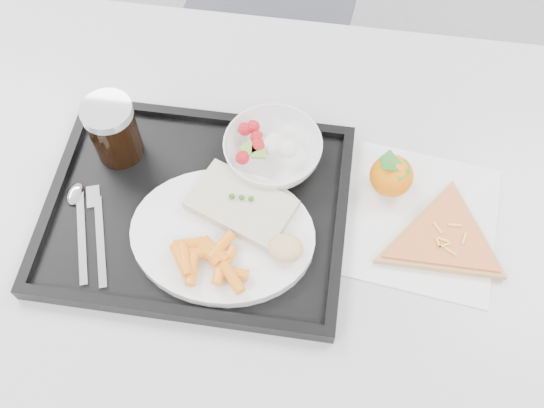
# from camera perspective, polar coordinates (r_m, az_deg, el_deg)

# --- Properties ---
(room) EXTENTS (6.04, 7.04, 2.84)m
(room) POSITION_cam_1_polar(r_m,az_deg,el_deg) (0.23, -10.71, 14.77)
(room) COLOR #949499
(room) RESTS_ON ground
(table) EXTENTS (1.20, 0.80, 0.75)m
(table) POSITION_cam_1_polar(r_m,az_deg,el_deg) (0.99, 0.07, -2.04)
(table) COLOR #ABABAD
(table) RESTS_ON ground
(tray) EXTENTS (0.45, 0.35, 0.03)m
(tray) POSITION_cam_1_polar(r_m,az_deg,el_deg) (0.93, -7.05, -0.50)
(tray) COLOR black
(tray) RESTS_ON table
(dinner_plate) EXTENTS (0.27, 0.27, 0.02)m
(dinner_plate) POSITION_cam_1_polar(r_m,az_deg,el_deg) (0.89, -4.66, -2.93)
(dinner_plate) COLOR white
(dinner_plate) RESTS_ON tray
(fish_fillet) EXTENTS (0.17, 0.14, 0.03)m
(fish_fillet) POSITION_cam_1_polar(r_m,az_deg,el_deg) (0.89, -2.91, -0.07)
(fish_fillet) COLOR beige
(fish_fillet) RESTS_ON dinner_plate
(bread_roll) EXTENTS (0.06, 0.06, 0.03)m
(bread_roll) POSITION_cam_1_polar(r_m,az_deg,el_deg) (0.85, 1.26, -4.17)
(bread_roll) COLOR #D7B984
(bread_roll) RESTS_ON dinner_plate
(salad_bowl) EXTENTS (0.15, 0.15, 0.05)m
(salad_bowl) POSITION_cam_1_polar(r_m,az_deg,el_deg) (0.94, 0.08, 4.99)
(salad_bowl) COLOR white
(salad_bowl) RESTS_ON tray
(cola_glass) EXTENTS (0.08, 0.08, 0.11)m
(cola_glass) POSITION_cam_1_polar(r_m,az_deg,el_deg) (0.95, -14.71, 6.78)
(cola_glass) COLOR black
(cola_glass) RESTS_ON tray
(cutlery) EXTENTS (0.11, 0.17, 0.01)m
(cutlery) POSITION_cam_1_polar(r_m,az_deg,el_deg) (0.94, -17.09, -1.46)
(cutlery) COLOR silver
(cutlery) RESTS_ON tray
(napkin) EXTENTS (0.28, 0.27, 0.00)m
(napkin) POSITION_cam_1_polar(r_m,az_deg,el_deg) (0.95, 13.05, -1.28)
(napkin) COLOR white
(napkin) RESTS_ON table
(tangerine) EXTENTS (0.09, 0.09, 0.07)m
(tangerine) POSITION_cam_1_polar(r_m,az_deg,el_deg) (0.94, 11.18, 2.64)
(tangerine) COLOR orange
(tangerine) RESTS_ON napkin
(pizza_slice) EXTENTS (0.31, 0.31, 0.02)m
(pizza_slice) POSITION_cam_1_polar(r_m,az_deg,el_deg) (0.93, 15.87, -3.17)
(pizza_slice) COLOR tan
(pizza_slice) RESTS_ON napkin
(carrot_pile) EXTENTS (0.12, 0.09, 0.02)m
(carrot_pile) POSITION_cam_1_polar(r_m,az_deg,el_deg) (0.85, -6.01, -5.21)
(carrot_pile) COLOR orange
(carrot_pile) RESTS_ON dinner_plate
(salad_contents) EXTENTS (0.10, 0.08, 0.03)m
(salad_contents) POSITION_cam_1_polar(r_m,az_deg,el_deg) (0.94, -0.57, 5.75)
(salad_contents) COLOR red
(salad_contents) RESTS_ON salad_bowl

